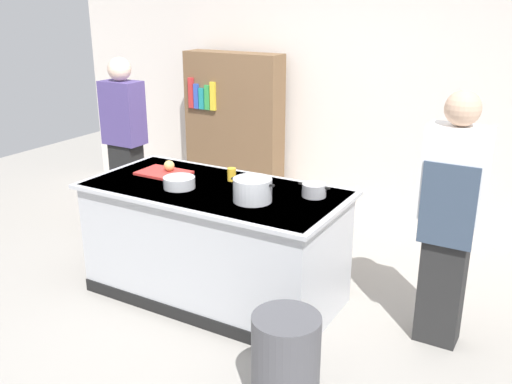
% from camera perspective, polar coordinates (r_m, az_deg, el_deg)
% --- Properties ---
extents(ground_plane, '(10.00, 10.00, 0.00)m').
position_cam_1_polar(ground_plane, '(4.59, -4.02, -10.28)').
color(ground_plane, '#9E9991').
extents(back_wall, '(6.40, 0.12, 3.00)m').
position_cam_1_polar(back_wall, '(5.90, 7.27, 11.67)').
color(back_wall, silver).
rests_on(back_wall, ground_plane).
extents(counter_island, '(1.98, 0.98, 0.90)m').
position_cam_1_polar(counter_island, '(4.38, -4.16, -4.97)').
color(counter_island, '#B7BABF').
rests_on(counter_island, ground_plane).
extents(cutting_board, '(0.40, 0.28, 0.02)m').
position_cam_1_polar(cutting_board, '(4.59, -9.27, 1.91)').
color(cutting_board, red).
rests_on(cutting_board, counter_island).
extents(onion, '(0.09, 0.09, 0.09)m').
position_cam_1_polar(onion, '(4.59, -8.74, 2.63)').
color(onion, tan).
rests_on(onion, cutting_board).
extents(stock_pot, '(0.34, 0.27, 0.16)m').
position_cam_1_polar(stock_pot, '(3.91, -0.35, 0.21)').
color(stock_pot, '#B7BABF').
rests_on(stock_pot, counter_island).
extents(sauce_pan, '(0.24, 0.17, 0.09)m').
position_cam_1_polar(sauce_pan, '(4.04, 5.87, 0.19)').
color(sauce_pan, '#99999E').
rests_on(sauce_pan, counter_island).
extents(mixing_bowl, '(0.24, 0.24, 0.08)m').
position_cam_1_polar(mixing_bowl, '(4.24, -7.74, 0.97)').
color(mixing_bowl, '#B7BABF').
rests_on(mixing_bowl, counter_island).
extents(juice_cup, '(0.07, 0.07, 0.10)m').
position_cam_1_polar(juice_cup, '(4.37, -2.47, 1.78)').
color(juice_cup, yellow).
rests_on(juice_cup, counter_island).
extents(trash_bin, '(0.39, 0.39, 0.60)m').
position_cam_1_polar(trash_bin, '(3.32, 3.00, -16.90)').
color(trash_bin, '#4C4C51').
rests_on(trash_bin, ground_plane).
extents(person_chef, '(0.38, 0.25, 1.72)m').
position_cam_1_polar(person_chef, '(3.84, 18.94, -2.31)').
color(person_chef, '#262626').
rests_on(person_chef, ground_plane).
extents(person_guest, '(0.38, 0.24, 1.72)m').
position_cam_1_polar(person_guest, '(5.64, -13.04, 4.89)').
color(person_guest, black).
rests_on(person_guest, ground_plane).
extents(bookshelf, '(1.10, 0.31, 1.70)m').
position_cam_1_polar(bookshelf, '(6.19, -2.24, 6.04)').
color(bookshelf, brown).
rests_on(bookshelf, ground_plane).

